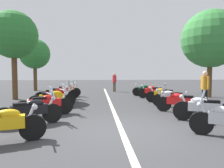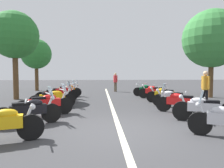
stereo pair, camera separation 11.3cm
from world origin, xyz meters
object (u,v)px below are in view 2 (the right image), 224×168
Objects in this scene: motorcycle_left_row_5 at (62,93)px; motorcycle_left_row_6 at (67,90)px; motorcycle_left_row_4 at (56,95)px; motorcycle_right_row_3 at (172,98)px; motorcycle_right_row_5 at (154,92)px; bystander_1 at (205,86)px; motorcycle_right_row_2 at (180,102)px; motorcycle_right_row_6 at (147,90)px; roadside_tree_2 at (212,39)px; motorcycle_right_row_1 at (203,108)px; motorcycle_left_row_2 at (46,104)px; roadside_tree_0 at (36,54)px; motorcycle_left_row_3 at (53,98)px; motorcycle_right_row_4 at (164,95)px; roadside_tree_1 at (15,35)px; bystander_2 at (115,81)px; motorcycle_left_row_1 at (29,111)px.

motorcycle_left_row_5 is 1.02× the size of motorcycle_left_row_6.
motorcycle_right_row_3 is (-1.49, -5.76, -0.03)m from motorcycle_left_row_4.
motorcycle_right_row_5 is 3.67m from bystander_1.
motorcycle_right_row_2 is at bearing -46.75° from motorcycle_left_row_4.
motorcycle_right_row_5 is at bearing -22.95° from motorcycle_left_row_5.
motorcycle_left_row_6 is 1.01× the size of motorcycle_right_row_6.
roadside_tree_2 is at bearing -165.77° from motorcycle_right_row_6.
bystander_1 is (-3.10, -7.23, 0.56)m from motorcycle_left_row_5.
motorcycle_left_row_2 is at bearing 11.76° from motorcycle_right_row_1.
motorcycle_right_row_6 is at bearing -118.94° from roadside_tree_0.
motorcycle_right_row_4 is (1.31, -5.69, -0.02)m from motorcycle_left_row_3.
motorcycle_right_row_3 is (-2.88, -5.72, -0.02)m from motorcycle_left_row_5.
roadside_tree_1 is at bearing 112.02° from motorcycle_left_row_3.
motorcycle_right_row_3 is at bearing 159.83° from bystander_1.
motorcycle_right_row_1 is (-1.32, -5.54, -0.01)m from motorcycle_left_row_2.
motorcycle_right_row_2 is 0.37× the size of roadside_tree_0.
roadside_tree_0 is at bearing 81.09° from motorcycle_left_row_2.
motorcycle_right_row_5 is (0.18, -5.69, 0.00)m from motorcycle_left_row_5.
motorcycle_right_row_2 is at bearing -25.43° from motorcycle_left_row_2.
roadside_tree_0 reaches higher than motorcycle_right_row_1.
motorcycle_left_row_6 is (1.63, -0.06, -0.00)m from motorcycle_left_row_5.
bystander_2 reaches higher than motorcycle_right_row_1.
motorcycle_left_row_4 reaches higher than motorcycle_right_row_1.
motorcycle_left_row_6 reaches higher than motorcycle_right_row_6.
motorcycle_left_row_1 reaches higher than motorcycle_right_row_1.
motorcycle_left_row_4 is (4.44, 0.11, 0.01)m from motorcycle_left_row_1.
motorcycle_right_row_2 is 4.45m from motorcycle_right_row_5.
motorcycle_left_row_6 is at bearing 85.07° from roadside_tree_2.
motorcycle_left_row_5 is 1.07× the size of motorcycle_right_row_4.
motorcycle_right_row_5 is at bearing 79.62° from bystander_2.
motorcycle_left_row_4 is at bearing 52.40° from motorcycle_right_row_5.
motorcycle_right_row_4 is (4.36, -5.73, -0.02)m from motorcycle_left_row_1.
motorcycle_right_row_2 is (-5.90, -5.50, 0.01)m from motorcycle_left_row_6.
bystander_1 is at bearing -93.80° from motorcycle_right_row_1.
bystander_1 reaches higher than motorcycle_right_row_1.
bystander_2 is 0.28× the size of roadside_tree_2.
motorcycle_right_row_5 is at bearing 119.34° from motorcycle_right_row_6.
motorcycle_right_row_1 reaches higher than motorcycle_right_row_4.
motorcycle_left_row_6 is 7.23m from motorcycle_right_row_3.
bystander_1 reaches higher than motorcycle_right_row_4.
motorcycle_left_row_3 is 10.49m from roadside_tree_0.
motorcycle_right_row_6 is 10.81m from roadside_tree_0.
motorcycle_right_row_3 is at bearing -60.42° from motorcycle_right_row_2.
motorcycle_right_row_2 is at bearing -62.31° from motorcycle_left_row_5.
roadside_tree_0 is (12.47, 3.59, 2.88)m from motorcycle_left_row_1.
motorcycle_right_row_2 reaches higher than motorcycle_right_row_5.
motorcycle_right_row_3 is 9.93m from roadside_tree_1.
motorcycle_left_row_6 is 1.12× the size of bystander_1.
motorcycle_right_row_6 is (3.07, 0.21, -0.00)m from motorcycle_right_row_4.
bystander_2 is at bearing -45.99° from motorcycle_right_row_4.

